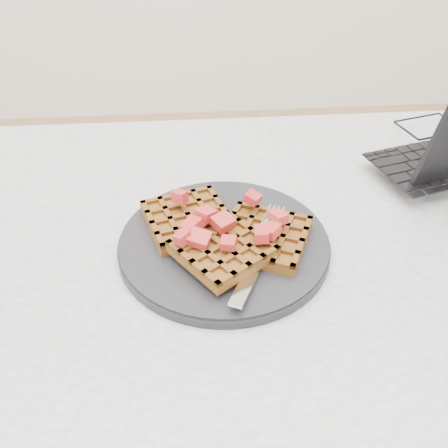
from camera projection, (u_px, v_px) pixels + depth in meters
table at (274, 320)px, 0.70m from camera, size 1.20×0.80×0.75m
plate at (224, 243)px, 0.64m from camera, size 0.27×0.27×0.02m
waffles at (224, 234)px, 0.63m from camera, size 0.23×0.21×0.03m
strawberry_pile at (224, 215)px, 0.61m from camera, size 0.15×0.15×0.02m
fork at (261, 253)px, 0.61m from camera, size 0.10×0.17×0.02m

